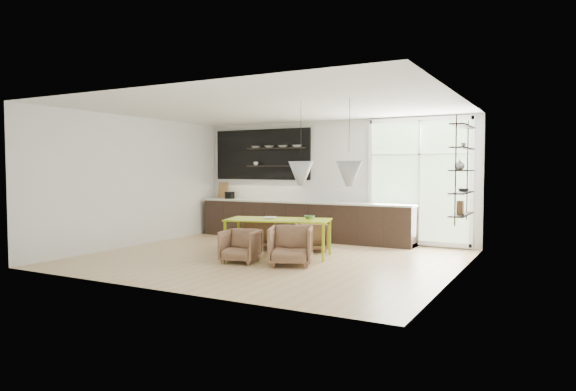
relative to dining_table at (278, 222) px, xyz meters
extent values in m
cube|color=#CEB084|center=(-0.04, -0.31, -0.69)|extent=(7.00, 6.00, 0.01)
cube|color=silver|center=(-0.04, 2.69, 0.76)|extent=(7.00, 0.02, 2.90)
cube|color=silver|center=(-3.54, -0.31, 0.76)|extent=(0.02, 6.00, 2.90)
cube|color=silver|center=(3.46, -0.31, 0.76)|extent=(0.02, 6.00, 2.90)
cube|color=white|center=(-0.04, -0.31, 2.21)|extent=(7.00, 6.00, 0.01)
cube|color=#B2D1A5|center=(2.11, 2.66, 0.76)|extent=(2.20, 0.02, 2.70)
cube|color=white|center=(2.11, 2.63, 0.76)|extent=(2.30, 0.08, 2.80)
cone|color=#A9B0B8|center=(0.91, -0.81, 0.96)|extent=(0.44, 0.44, 0.42)
cone|color=#A9B0B8|center=(1.81, -0.81, 0.96)|extent=(0.44, 0.44, 0.42)
cylinder|color=black|center=(0.91, -0.81, 1.77)|extent=(0.01, 0.01, 0.89)
cylinder|color=black|center=(1.81, -0.81, 1.77)|extent=(0.01, 0.01, 0.89)
cube|color=black|center=(-0.64, 2.35, -0.24)|extent=(5.50, 0.65, 0.90)
cube|color=#BCBBB7|center=(-0.64, 2.35, 0.23)|extent=(5.54, 0.69, 0.04)
cube|color=silver|center=(-0.64, 2.67, 0.51)|extent=(5.50, 0.02, 0.55)
cube|color=black|center=(-1.99, 2.65, 1.41)|extent=(2.80, 0.06, 1.30)
cube|color=black|center=(-1.49, 2.51, 1.56)|extent=(1.60, 0.28, 0.03)
cube|color=black|center=(-1.49, 2.51, 1.11)|extent=(1.60, 0.28, 0.03)
cube|color=#986A3E|center=(-3.19, 2.59, 0.46)|extent=(0.30, 0.10, 0.42)
cylinder|color=silver|center=(0.26, 2.45, 0.43)|extent=(0.02, 0.02, 0.40)
imported|color=white|center=(-2.09, 2.51, 1.60)|extent=(0.22, 0.22, 0.05)
imported|color=white|center=(-1.69, 2.51, 1.60)|extent=(0.22, 0.22, 0.05)
imported|color=white|center=(-1.29, 2.51, 1.60)|extent=(0.22, 0.22, 0.05)
imported|color=white|center=(-0.89, 2.51, 1.60)|extent=(0.22, 0.22, 0.05)
imported|color=white|center=(-2.09, 2.51, 1.18)|extent=(0.12, 0.12, 0.10)
imported|color=white|center=(-0.89, 2.51, 1.18)|extent=(0.12, 0.12, 0.10)
cylinder|color=black|center=(-2.84, 2.40, 0.33)|extent=(0.26, 0.26, 0.16)
cube|color=black|center=(3.32, 0.29, 1.01)|extent=(0.02, 0.02, 1.90)
cube|color=black|center=(3.32, 1.49, 1.01)|extent=(0.02, 0.02, 1.90)
cube|color=black|center=(3.32, 0.89, 0.21)|extent=(0.26, 1.20, 0.02)
cube|color=black|center=(3.32, 0.89, 0.61)|extent=(0.26, 1.20, 0.02)
cube|color=black|center=(3.32, 0.89, 1.01)|extent=(0.26, 1.20, 0.02)
cube|color=black|center=(3.32, 0.89, 1.41)|extent=(0.26, 1.20, 0.03)
cube|color=black|center=(3.32, 0.89, 1.81)|extent=(0.26, 1.20, 0.03)
imported|color=white|center=(3.32, 0.64, 1.12)|extent=(0.18, 0.18, 0.19)
imported|color=#333338|center=(3.32, 1.09, 0.65)|extent=(0.22, 0.22, 0.05)
imported|color=white|center=(3.32, 0.99, 1.47)|extent=(0.10, 0.10, 0.09)
cube|color=#986A3E|center=(3.32, 0.79, 0.34)|extent=(0.10, 0.18, 0.24)
cube|color=#96AF11|center=(0.00, 0.00, 0.04)|extent=(2.19, 1.41, 0.03)
cube|color=#96AF11|center=(-0.83, -0.65, -0.33)|extent=(0.06, 0.06, 0.71)
cube|color=#96AF11|center=(-1.04, 0.14, -0.33)|extent=(0.06, 0.06, 0.71)
cube|color=#96AF11|center=(1.04, -0.14, -0.33)|extent=(0.06, 0.06, 0.71)
cube|color=#96AF11|center=(0.83, 0.65, -0.33)|extent=(0.06, 0.06, 0.71)
imported|color=brown|center=(-0.87, 0.63, -0.35)|extent=(1.03, 1.03, 0.69)
imported|color=brown|center=(0.29, 0.88, -0.38)|extent=(0.92, 0.92, 0.61)
imported|color=brown|center=(-0.29, -0.91, -0.38)|extent=(0.77, 0.78, 0.61)
imported|color=brown|center=(0.67, -0.72, -0.34)|extent=(0.99, 1.00, 0.70)
cylinder|color=black|center=(-1.06, -0.30, -0.29)|extent=(0.31, 0.31, 0.02)
cylinder|color=black|center=(-1.06, -0.30, -0.57)|extent=(0.32, 0.32, 0.01)
cylinder|color=black|center=(-0.92, -0.27, -0.49)|extent=(0.01, 0.01, 0.40)
cylinder|color=black|center=(-1.08, -0.16, -0.49)|extent=(0.01, 0.01, 0.40)
cylinder|color=black|center=(-1.20, -0.32, -0.49)|extent=(0.01, 0.01, 0.40)
cylinder|color=black|center=(-1.04, -0.44, -0.49)|extent=(0.01, 0.01, 0.40)
imported|color=white|center=(-0.33, -0.02, 0.07)|extent=(0.33, 0.38, 0.03)
imported|color=#4C7445|center=(0.52, 0.34, 0.08)|extent=(0.21, 0.21, 0.07)
camera|label=1|loc=(4.98, -8.79, 1.04)|focal=32.00mm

